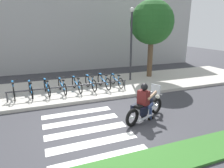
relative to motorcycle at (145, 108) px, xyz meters
The scene contains 21 objects.
ground_plane 1.83m from the motorcycle, behind, with size 48.00×48.00×0.00m, color #38383D.
sidewalk 4.98m from the motorcycle, 110.85° to the left, with size 24.00×4.40×0.15m, color #B7B2A8.
crosswalk_stripe_0 2.88m from the motorcycle, 143.89° to the right, with size 2.80×0.40×0.01m, color white.
crosswalk_stripe_1 2.50m from the motorcycle, 159.15° to the right, with size 2.80×0.40×0.01m, color white.
crosswalk_stripe_2 2.34m from the motorcycle, behind, with size 2.80×0.40×0.01m, color white.
crosswalk_stripe_3 2.45m from the motorcycle, 162.45° to the left, with size 2.80×0.40×0.01m, color white.
crosswalk_stripe_4 2.79m from the motorcycle, 146.38° to the left, with size 2.80×0.40×0.01m, color white.
motorcycle is the anchor object (origin of this frame).
rider 0.38m from the motorcycle, 158.52° to the right, with size 0.76×0.70×1.45m.
bicycle_0 6.24m from the motorcycle, 140.07° to the left, with size 0.48×1.65×0.79m.
bicycle_1 5.68m from the motorcycle, 135.20° to the left, with size 0.48×1.62×0.74m.
bicycle_2 5.18m from the motorcycle, 129.35° to the left, with size 0.48×1.68×0.77m.
bicycle_3 4.74m from the motorcycle, 122.31° to the left, with size 0.48×1.68×0.73m.
bicycle_4 4.38m from the motorcycle, 114.00° to the left, with size 0.48×1.71×0.76m.
bicycle_5 4.14m from the motorcycle, 104.46° to the left, with size 0.48×1.63×0.78m.
bicycle_6 4.01m from the motorcycle, 94.04° to the left, with size 0.48×1.70×0.80m.
bicycle_7 4.03m from the motorcycle, 83.35° to the left, with size 0.48×1.55×0.72m.
bike_rack 4.07m from the motorcycle, 122.02° to the left, with size 5.85×0.07×0.49m.
street_lamp 5.82m from the motorcycle, 69.95° to the left, with size 0.28×0.28×4.49m.
tree_near_rack 7.19m from the motorcycle, 57.54° to the left, with size 2.79×2.79×5.07m.
building_backdrop 10.87m from the motorcycle, 99.70° to the left, with size 24.00×1.20×6.63m, color #A1A1A1.
Camera 1 is at (-1.93, -6.02, 3.40)m, focal length 32.27 mm.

